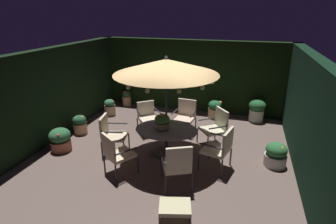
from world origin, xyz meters
TOP-DOWN VIEW (x-y plane):
  - ground_plane at (0.00, 0.00)m, footprint 6.92×6.82m
  - hedge_backdrop_rear at (0.00, 3.26)m, footprint 6.92×0.30m
  - hedge_backdrop_left at (-3.31, 0.00)m, footprint 0.30×6.82m
  - hedge_backdrop_right at (3.31, 0.00)m, footprint 0.30×6.82m
  - patio_dining_table at (0.09, -0.19)m, footprint 1.57×1.29m
  - patio_umbrella at (0.09, -0.19)m, footprint 2.46×2.46m
  - centerpiece_planter at (0.02, -0.30)m, footprint 0.38×0.38m
  - patio_chair_north at (0.24, 1.23)m, footprint 0.67×0.64m
  - patio_chair_northeast at (-0.83, 0.89)m, footprint 0.81×0.81m
  - patio_chair_east at (-1.31, -0.50)m, footprint 0.71×0.70m
  - patio_chair_southeast at (-0.71, -1.38)m, footprint 0.80×0.81m
  - patio_chair_south at (0.72, -1.49)m, footprint 0.78×0.81m
  - patio_chair_southwest at (1.48, -0.54)m, footprint 0.72×0.76m
  - patio_chair_west at (1.23, 0.68)m, footprint 0.85×0.86m
  - ottoman_footrest at (0.94, -2.42)m, footprint 0.64×0.55m
  - potted_plant_right_far at (2.74, 0.03)m, footprint 0.51×0.51m
  - potted_plant_back_right at (-2.75, 0.21)m, footprint 0.39×0.39m
  - potted_plant_front_corner at (0.95, 2.65)m, footprint 0.45×0.44m
  - potted_plant_left_far at (-2.64, -0.82)m, footprint 0.54×0.54m
  - potted_plant_back_center at (-2.48, 2.91)m, footprint 0.34×0.34m
  - potted_plant_back_left at (-2.62, 1.82)m, footprint 0.38×0.39m
  - potted_plant_right_near at (2.33, 2.74)m, footprint 0.54×0.54m

SIDE VIEW (x-z plane):
  - ground_plane at x=0.00m, z-range -0.02..0.00m
  - potted_plant_right_far at x=2.74m, z-range 0.00..0.58m
  - potted_plant_back_left at x=-2.62m, z-range 0.00..0.58m
  - potted_plant_back_right at x=-2.75m, z-range 0.01..0.58m
  - potted_plant_back_center at x=-2.48m, z-range 0.00..0.60m
  - potted_plant_front_corner at x=0.95m, z-range 0.01..0.61m
  - potted_plant_left_far at x=-2.64m, z-range 0.01..0.62m
  - ottoman_footrest at x=0.94m, z-range 0.13..0.50m
  - potted_plant_right_near at x=2.33m, z-range 0.03..0.77m
  - patio_chair_northeast at x=-0.83m, z-range 0.08..1.02m
  - patio_dining_table at x=0.09m, z-range 0.20..0.90m
  - patio_chair_east at x=-1.31m, z-range 0.06..1.05m
  - patio_chair_southeast at x=-0.71m, z-range 0.06..1.05m
  - patio_chair_north at x=0.24m, z-range 0.07..1.07m
  - patio_chair_west at x=1.23m, z-range 0.06..1.08m
  - patio_chair_south at x=0.72m, z-range 0.07..1.11m
  - patio_chair_southwest at x=1.48m, z-range 0.08..1.11m
  - centerpiece_planter at x=0.02m, z-range 0.73..1.17m
  - hedge_backdrop_rear at x=0.00m, z-range 0.00..2.54m
  - hedge_backdrop_left at x=-3.31m, z-range 0.00..2.54m
  - hedge_backdrop_right at x=3.31m, z-range 0.00..2.54m
  - patio_umbrella at x=0.09m, z-range 1.01..3.53m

